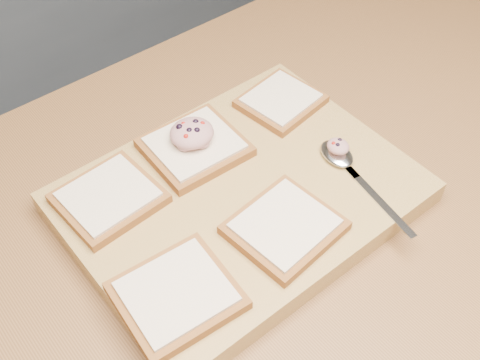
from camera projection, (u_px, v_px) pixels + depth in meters
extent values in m
cube|color=slate|center=(299.00, 322.00, 1.25)|extent=(1.90, 0.75, 0.84)
cube|color=brown|center=(321.00, 177.00, 0.91)|extent=(2.00, 0.80, 0.06)
cube|color=slate|center=(2.00, 10.00, 1.96)|extent=(3.60, 0.60, 0.90)
cube|color=tan|center=(240.00, 197.00, 0.82)|extent=(0.45, 0.34, 0.04)
cube|color=brown|center=(109.00, 198.00, 0.79)|extent=(0.13, 0.12, 0.01)
cube|color=#FFE5C2|center=(108.00, 194.00, 0.78)|extent=(0.11, 0.10, 0.00)
cube|color=brown|center=(195.00, 147.00, 0.85)|extent=(0.14, 0.12, 0.01)
cube|color=#FFE5C2|center=(194.00, 143.00, 0.84)|extent=(0.12, 0.11, 0.00)
cube|color=brown|center=(281.00, 102.00, 0.92)|extent=(0.12, 0.12, 0.01)
cube|color=#FFE5C2|center=(281.00, 98.00, 0.91)|extent=(0.11, 0.10, 0.00)
cube|color=brown|center=(177.00, 296.00, 0.69)|extent=(0.14, 0.13, 0.01)
cube|color=#FFE5C2|center=(176.00, 291.00, 0.68)|extent=(0.12, 0.11, 0.00)
cube|color=brown|center=(285.00, 228.00, 0.76)|extent=(0.14, 0.13, 0.01)
cube|color=#FFE5C2|center=(285.00, 223.00, 0.75)|extent=(0.12, 0.11, 0.00)
ellipsoid|color=tan|center=(192.00, 133.00, 0.83)|extent=(0.06, 0.06, 0.03)
sphere|color=black|center=(196.00, 122.00, 0.83)|extent=(0.01, 0.01, 0.01)
sphere|color=black|center=(179.00, 127.00, 0.82)|extent=(0.01, 0.01, 0.01)
sphere|color=black|center=(197.00, 131.00, 0.82)|extent=(0.01, 0.01, 0.01)
sphere|color=black|center=(189.00, 131.00, 0.82)|extent=(0.01, 0.01, 0.01)
sphere|color=#A5140C|center=(202.00, 124.00, 0.83)|extent=(0.01, 0.01, 0.01)
sphere|color=#A5140C|center=(183.00, 124.00, 0.83)|extent=(0.01, 0.01, 0.01)
sphere|color=#A5140C|center=(186.00, 136.00, 0.81)|extent=(0.01, 0.01, 0.01)
ellipsoid|color=silver|center=(337.00, 154.00, 0.84)|extent=(0.05, 0.06, 0.01)
cube|color=silver|center=(349.00, 169.00, 0.83)|extent=(0.02, 0.04, 0.00)
cube|color=silver|center=(377.00, 199.00, 0.79)|extent=(0.03, 0.15, 0.00)
ellipsoid|color=tan|center=(338.00, 146.00, 0.83)|extent=(0.03, 0.03, 0.02)
sphere|color=black|center=(340.00, 140.00, 0.83)|extent=(0.01, 0.01, 0.01)
sphere|color=black|center=(338.00, 145.00, 0.82)|extent=(0.01, 0.01, 0.01)
sphere|color=#A5140C|center=(334.00, 144.00, 0.83)|extent=(0.01, 0.01, 0.01)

